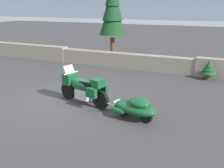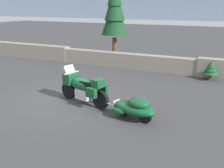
# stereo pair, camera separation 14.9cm
# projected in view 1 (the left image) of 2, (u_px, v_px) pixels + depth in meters

# --- Properties ---
(ground_plane) EXTENTS (80.00, 80.00, 0.00)m
(ground_plane) POSITION_uv_depth(u_px,v_px,m) (66.00, 100.00, 9.90)
(ground_plane) COLOR #38383A
(stone_guard_wall) EXTENTS (24.00, 0.63, 0.95)m
(stone_guard_wall) POSITION_uv_depth(u_px,v_px,m) (120.00, 60.00, 14.99)
(stone_guard_wall) COLOR gray
(stone_guard_wall) RESTS_ON ground
(touring_motorcycle) EXTENTS (2.27, 1.08, 1.33)m
(touring_motorcycle) POSITION_uv_depth(u_px,v_px,m) (83.00, 87.00, 9.40)
(touring_motorcycle) COLOR black
(touring_motorcycle) RESTS_ON ground
(car_shaped_trailer) EXTENTS (2.22, 1.06, 0.76)m
(car_shaped_trailer) POSITION_uv_depth(u_px,v_px,m) (135.00, 107.00, 8.12)
(car_shaped_trailer) COLOR black
(car_shaped_trailer) RESTS_ON ground
(pine_tree_tall) EXTENTS (1.64, 1.64, 5.23)m
(pine_tree_tall) POSITION_uv_depth(u_px,v_px,m) (112.00, 9.00, 15.80)
(pine_tree_tall) COLOR brown
(pine_tree_tall) RESTS_ON ground
(pine_sapling_near) EXTENTS (0.76, 0.76, 0.96)m
(pine_sapling_near) POSITION_uv_depth(u_px,v_px,m) (209.00, 68.00, 12.48)
(pine_sapling_near) COLOR brown
(pine_sapling_near) RESTS_ON ground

